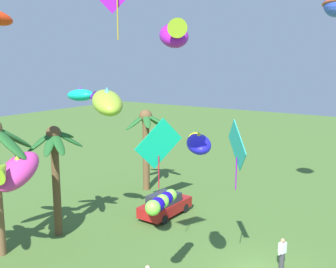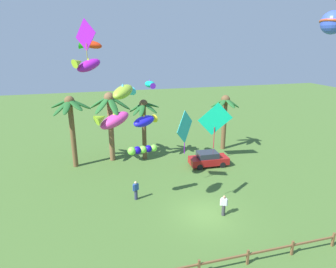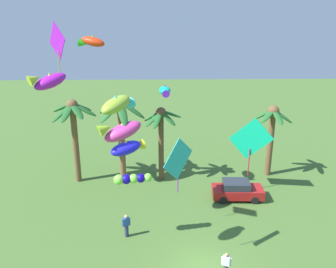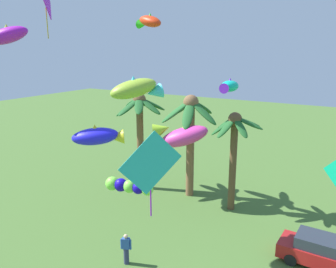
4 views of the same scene
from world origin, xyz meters
name	(u,v)px [view 1 (image 1 of 4)]	position (x,y,z in m)	size (l,w,h in m)	color
palm_tree_0	(55,155)	(-2.26, 11.79, 4.79)	(3.33, 3.16, 6.51)	brown
palm_tree_2	(146,133)	(7.27, 12.45, 4.57)	(3.35, 3.69, 6.42)	brown
parked_car_0	(165,205)	(3.60, 8.19, 0.75)	(3.96, 1.85, 1.51)	#A51919
spectator_1	(282,253)	(1.16, -0.45, 0.81)	(0.52, 0.35, 1.59)	#38383D
kite_fish_0	(82,95)	(-1.98, 9.70, 8.32)	(0.97, 1.98, 0.82)	#0EBFA5
kite_diamond_2	(159,145)	(4.69, 9.44, 4.48)	(3.11, 1.83, 4.96)	#0EC28D
kite_fish_3	(16,170)	(-5.55, 10.77, 4.84)	(4.01, 2.88, 2.13)	#DF399C
kite_tube_5	(161,202)	(-4.12, 3.10, 4.34)	(2.32, 0.87, 0.63)	#85F245
kite_fish_6	(198,143)	(-4.11, 1.37, 7.03)	(2.07, 1.84, 0.87)	#201DEE
kite_diamond_7	(237,146)	(-1.43, 0.96, 6.49)	(1.63, 1.57, 3.10)	#27B2A9
kite_fish_8	(174,34)	(-7.57, 0.23, 10.85)	(1.89, 1.69, 1.01)	purple
kite_fish_9	(107,103)	(-4.99, 5.19, 8.44)	(2.43, 2.76, 1.33)	#94BB31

